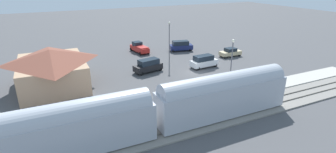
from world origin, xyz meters
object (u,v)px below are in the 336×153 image
object	(u,v)px
suv_black	(148,65)
light_pole_lot_center	(169,38)
suv_navy	(181,46)
suv_white	(204,61)
passenger_train	(155,109)
pedestrian_on_platform	(257,79)
pickup_red	(139,48)
sedan_tan	(230,52)
station_building	(52,68)
light_pole_near_platform	(232,57)

from	to	relation	value
suv_black	light_pole_lot_center	bearing A→B (deg)	-61.46
suv_navy	suv_white	distance (m)	11.78
passenger_train	suv_black	size ratio (longest dim) A/B	6.36
passenger_train	pedestrian_on_platform	xyz separation A→B (m)	(4.72, -18.03, -1.58)
passenger_train	pickup_red	xyz separation A→B (m)	(30.25, -9.19, -1.83)
pedestrian_on_platform	suv_white	world-z (taller)	suv_white
passenger_train	suv_white	xyz separation A→B (m)	(15.83, -16.13, -1.71)
pickup_red	light_pole_lot_center	xyz separation A→B (m)	(-9.44, -2.53, 3.82)
suv_navy	sedan_tan	bearing A→B (deg)	-139.06
station_building	pedestrian_on_platform	xyz separation A→B (m)	(-13.28, -26.51, -1.61)
suv_white	light_pole_near_platform	bearing A→B (deg)	171.78
pedestrian_on_platform	light_pole_lot_center	size ratio (longest dim) A/B	0.22
suv_black	suv_white	size ratio (longest dim) A/B	1.04
light_pole_near_platform	light_pole_lot_center	world-z (taller)	light_pole_lot_center
passenger_train	station_building	bearing A→B (deg)	25.24
station_building	suv_navy	xyz separation A→B (m)	(9.49, -26.26, -1.74)
suv_black	pickup_red	bearing A→B (deg)	-12.95
pickup_red	suv_white	size ratio (longest dim) A/B	1.12
passenger_train	sedan_tan	size ratio (longest dim) A/B	7.32
sedan_tan	pickup_red	bearing A→B (deg)	55.18
light_pole_near_platform	light_pole_lot_center	size ratio (longest dim) A/B	0.92
pedestrian_on_platform	suv_black	distance (m)	17.60
station_building	suv_black	xyz separation A→B (m)	(-0.11, -14.83, -1.74)
passenger_train	light_pole_lot_center	world-z (taller)	light_pole_lot_center
passenger_train	suv_navy	distance (m)	32.78
station_building	pedestrian_on_platform	size ratio (longest dim) A/B	7.29
pedestrian_on_platform	light_pole_near_platform	distance (m)	5.00
pickup_red	light_pole_lot_center	distance (m)	10.49
pedestrian_on_platform	light_pole_near_platform	bearing A→B (deg)	57.00
passenger_train	station_building	xyz separation A→B (m)	(18.00, 8.49, 0.03)
passenger_train	station_building	size ratio (longest dim) A/B	2.65
sedan_tan	suv_navy	world-z (taller)	suv_navy
passenger_train	pickup_red	bearing A→B (deg)	-16.90
suv_black	pickup_red	world-z (taller)	suv_black
passenger_train	light_pole_near_platform	size ratio (longest dim) A/B	4.66
station_building	light_pole_near_platform	distance (m)	25.92
passenger_train	suv_white	world-z (taller)	passenger_train
suv_white	light_pole_near_platform	xyz separation A→B (m)	(-9.03, 1.31, 3.37)
pedestrian_on_platform	suv_navy	world-z (taller)	suv_navy
pickup_red	suv_navy	size ratio (longest dim) A/B	1.08
pedestrian_on_platform	light_pole_lot_center	distance (m)	17.64
station_building	pickup_red	world-z (taller)	station_building
suv_black	pickup_red	size ratio (longest dim) A/B	0.92
sedan_tan	suv_navy	size ratio (longest dim) A/B	0.87
sedan_tan	light_pole_lot_center	distance (m)	13.75
station_building	suv_navy	bearing A→B (deg)	-70.12
sedan_tan	pickup_red	distance (m)	19.03
pedestrian_on_platform	suv_navy	xyz separation A→B (m)	(22.77, 0.25, -0.13)
pedestrian_on_platform	light_pole_near_platform	size ratio (longest dim) A/B	0.24
sedan_tan	suv_black	bearing A→B (deg)	94.64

